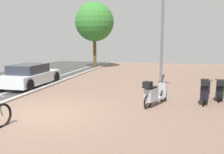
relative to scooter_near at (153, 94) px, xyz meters
name	(u,v)px	position (x,y,z in m)	size (l,w,h in m)	color
ground	(86,118)	(-2.05, -1.93, -0.49)	(21.00, 40.00, 0.13)	#353531
scooter_near	(153,94)	(0.00, 0.00, 0.00)	(0.96, 1.73, 1.04)	black
scooter_mid	(220,90)	(2.67, 1.65, -0.04)	(0.69, 1.83, 0.95)	black
scooter_far	(205,91)	(1.97, 0.90, 0.01)	(0.65, 1.88, 1.07)	black
parked_car_near	(30,76)	(-6.91, 2.62, 0.11)	(1.83, 3.91, 1.21)	silver
lamp_post	(162,20)	(0.06, 4.53, 3.10)	(0.20, 0.52, 6.48)	slate
street_tree	(94,22)	(-6.23, 12.22, 3.63)	(3.47, 3.47, 5.85)	brown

